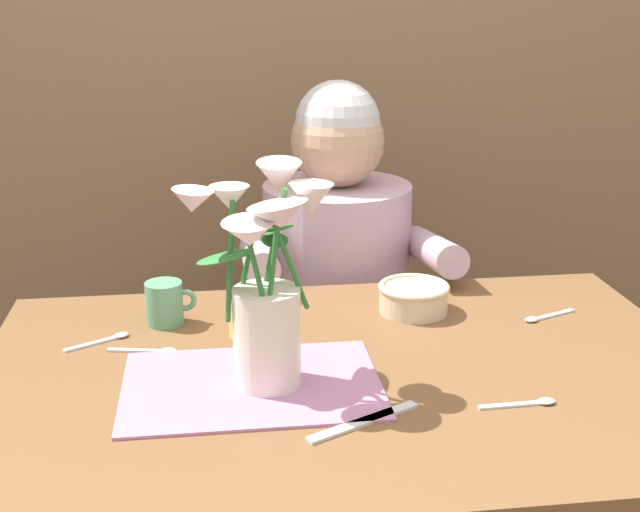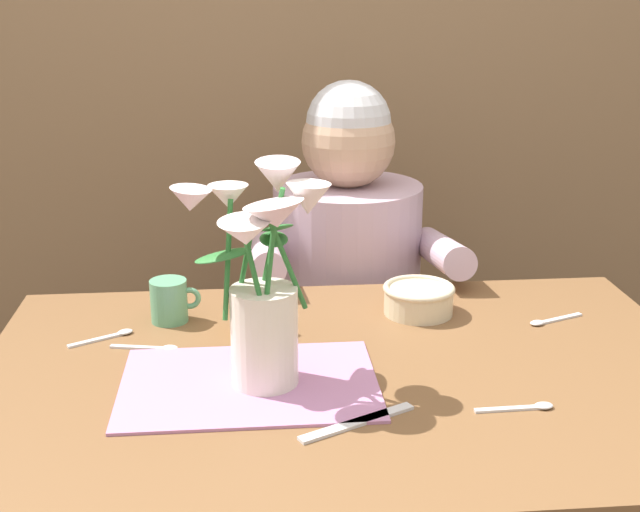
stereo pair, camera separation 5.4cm
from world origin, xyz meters
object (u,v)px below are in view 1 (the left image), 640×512
seated_person (337,323)px  tea_cup (249,314)px  flower_vase (265,282)px  ceramic_bowl (414,297)px  dinner_knife (364,422)px  ceramic_mug (165,303)px

seated_person → tea_cup: (-0.23, -0.45, 0.22)m
seated_person → flower_vase: bearing=-103.3°
seated_person → ceramic_bowl: size_ratio=8.35×
ceramic_bowl → dinner_knife: (-0.17, -0.41, -0.03)m
flower_vase → dinner_knife: (0.13, -0.14, -0.17)m
ceramic_bowl → dinner_knife: size_ratio=0.72×
ceramic_mug → dinner_knife: bearing=-54.5°
ceramic_mug → flower_vase: bearing=-58.6°
ceramic_bowl → dinner_knife: 0.44m
seated_person → ceramic_bowl: 0.44m
seated_person → dinner_knife: 0.82m
ceramic_bowl → ceramic_mug: size_ratio=1.46×
seated_person → flower_vase: size_ratio=3.26×
tea_cup → seated_person: bearing=63.4°
seated_person → dinner_knife: bearing=-91.4°
flower_vase → ceramic_bowl: 0.43m
flower_vase → ceramic_mug: size_ratio=3.74×
dinner_knife → ceramic_mug: 0.51m
ceramic_mug → tea_cup: size_ratio=1.00×
ceramic_bowl → ceramic_mug: bearing=179.6°
ceramic_mug → tea_cup: bearing=-26.2°
tea_cup → flower_vase: bearing=-85.1°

